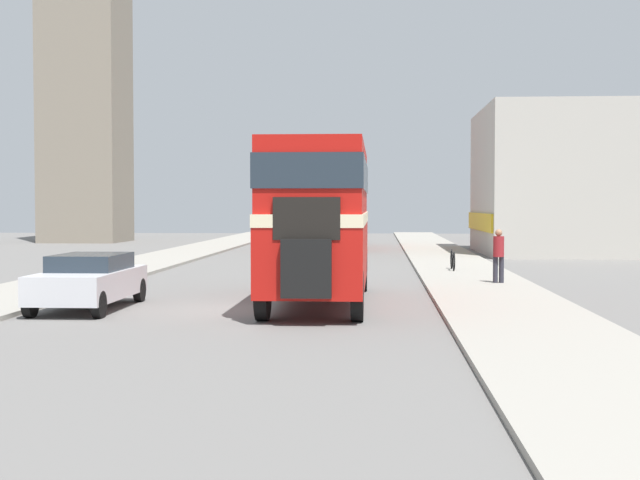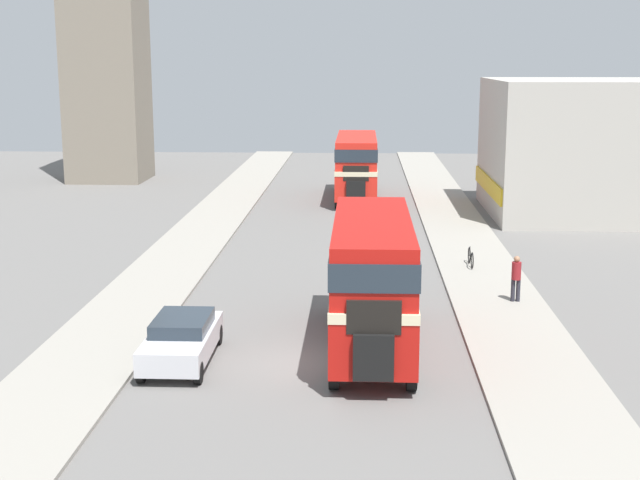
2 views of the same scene
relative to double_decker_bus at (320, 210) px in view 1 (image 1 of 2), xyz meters
The scene contains 7 objects.
ground_plane 3.57m from the double_decker_bus, 139.87° to the right, with size 120.00×120.00×0.00m, color slate.
sidewalk_right 5.62m from the double_decker_bus, 18.96° to the right, with size 3.50×120.00×0.12m.
double_decker_bus is the anchor object (origin of this frame).
bus_distant 30.23m from the double_decker_bus, 91.29° to the left, with size 2.57×10.07×4.08m.
car_parked_near 6.21m from the double_decker_bus, 164.39° to the right, with size 1.83×4.44×1.38m.
pedestrian_walking 7.73m from the double_decker_bus, 44.47° to the left, with size 0.35×0.35×1.73m.
bicycle_on_pavement 12.08m from the double_decker_bus, 68.10° to the left, with size 0.05×1.76×0.78m.
Camera 1 is at (3.47, -21.94, 2.63)m, focal length 50.00 mm.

